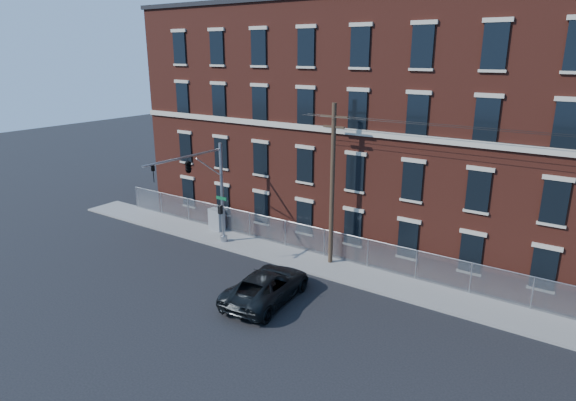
{
  "coord_description": "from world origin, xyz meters",
  "views": [
    {
      "loc": [
        16.06,
        -19.69,
        12.91
      ],
      "look_at": [
        -0.16,
        4.0,
        4.24
      ],
      "focal_mm": 30.67,
      "sensor_mm": 36.0,
      "label": 1
    }
  ],
  "objects_px": {
    "utility_cabinet": "(217,219)",
    "utility_pole_near": "(332,183)",
    "traffic_signal_mast": "(197,175)",
    "pickup_truck": "(267,286)"
  },
  "relations": [
    {
      "from": "traffic_signal_mast",
      "to": "utility_cabinet",
      "type": "bearing_deg",
      "value": 117.74
    },
    {
      "from": "utility_pole_near",
      "to": "utility_cabinet",
      "type": "height_order",
      "value": "utility_pole_near"
    },
    {
      "from": "traffic_signal_mast",
      "to": "pickup_truck",
      "type": "height_order",
      "value": "traffic_signal_mast"
    },
    {
      "from": "pickup_truck",
      "to": "utility_cabinet",
      "type": "height_order",
      "value": "utility_cabinet"
    },
    {
      "from": "pickup_truck",
      "to": "utility_cabinet",
      "type": "distance_m",
      "value": 11.55
    },
    {
      "from": "utility_pole_near",
      "to": "pickup_truck",
      "type": "height_order",
      "value": "utility_pole_near"
    },
    {
      "from": "pickup_truck",
      "to": "utility_cabinet",
      "type": "xyz_separation_m",
      "value": [
        -9.55,
        6.5,
        0.08
      ]
    },
    {
      "from": "utility_pole_near",
      "to": "pickup_truck",
      "type": "distance_m",
      "value": 7.6
    },
    {
      "from": "utility_cabinet",
      "to": "utility_pole_near",
      "type": "bearing_deg",
      "value": 5.91
    },
    {
      "from": "traffic_signal_mast",
      "to": "utility_pole_near",
      "type": "xyz_separation_m",
      "value": [
        8.0,
        3.42,
        -0.05
      ]
    }
  ]
}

